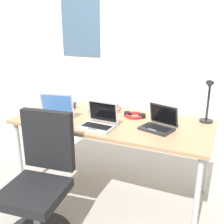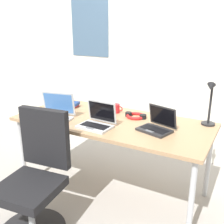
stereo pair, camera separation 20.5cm
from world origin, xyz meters
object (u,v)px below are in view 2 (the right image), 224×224
headphones (136,116)px  coffee_mug (116,108)px  laptop_front_right (157,126)px  office_chair (35,185)px  laptop_back_left (97,122)px  book_stack (69,104)px  laptop_back_right (54,114)px  computer_mouse (94,110)px  desk_lamp (210,104)px  cell_phone (105,117)px

headphones → coffee_mug: 0.24m
laptop_front_right → office_chair: office_chair is taller
laptop_back_left → book_stack: (-0.57, 0.35, -0.02)m
laptop_back_right → book_stack: size_ratio=1.65×
laptop_back_left → laptop_back_right: size_ratio=0.80×
laptop_front_right → headphones: bearing=143.2°
headphones → computer_mouse: bearing=-172.7°
book_stack → office_chair: office_chair is taller
headphones → book_stack: (-0.76, -0.03, 0.01)m
headphones → book_stack: bearing=-177.7°
coffee_mug → office_chair: size_ratio=0.12×
laptop_front_right → office_chair: 1.08m
laptop_back_right → headphones: size_ratio=1.73×
laptop_back_right → office_chair: size_ratio=0.38×
headphones → office_chair: size_ratio=0.22×
coffee_mug → computer_mouse: bearing=-155.0°
coffee_mug → desk_lamp: bearing=3.9°
laptop_back_right → computer_mouse: 0.41m
laptop_back_left → book_stack: size_ratio=1.32×
laptop_front_right → coffee_mug: laptop_front_right is taller
cell_phone → office_chair: size_ratio=0.14×
laptop_back_left → cell_phone: 0.26m
headphones → coffee_mug: bearing=170.3°
desk_lamp → cell_phone: desk_lamp is taller
laptop_back_right → coffee_mug: bearing=47.6°
office_chair → coffee_mug: bearing=78.6°
laptop_front_right → cell_phone: bearing=171.6°
desk_lamp → laptop_back_right: 1.39m
headphones → cell_phone: bearing=-152.3°
coffee_mug → office_chair: (-0.20, -0.97, -0.39)m
laptop_front_right → headphones: 0.36m
computer_mouse → laptop_back_right: bearing=-127.4°
laptop_front_right → computer_mouse: size_ratio=3.28×
computer_mouse → cell_phone: (0.18, -0.08, -0.01)m
cell_phone → coffee_mug: size_ratio=1.20×
office_chair → laptop_back_right: bearing=112.4°
coffee_mug → laptop_back_left: bearing=-84.9°
laptop_back_right → coffee_mug: (0.41, 0.45, -0.00)m
laptop_front_right → cell_phone: (-0.55, 0.08, -0.04)m
desk_lamp → coffee_mug: 0.89m
headphones → book_stack: book_stack is taller
desk_lamp → computer_mouse: bearing=-171.8°
desk_lamp → laptop_front_right: 0.50m
laptop_front_right → office_chair: bearing=-135.0°
laptop_back_left → coffee_mug: (-0.04, 0.42, 0.00)m
desk_lamp → laptop_front_right: desk_lamp is taller
laptop_back_right → headphones: 0.76m
laptop_back_left → office_chair: size_ratio=0.31×
desk_lamp → laptop_front_right: (-0.35, -0.31, -0.16)m
laptop_front_right → book_stack: bearing=170.0°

